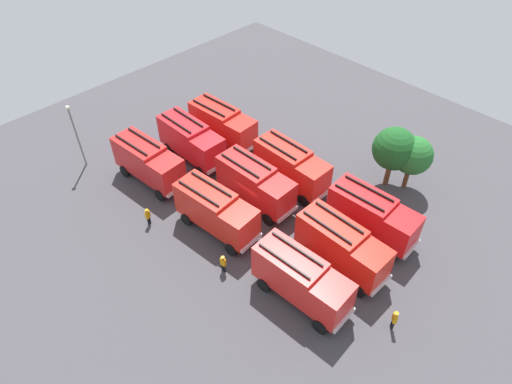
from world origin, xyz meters
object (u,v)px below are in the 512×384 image
at_px(fire_truck_4, 255,183).
at_px(traffic_cone_0, 295,255).
at_px(firefighter_3, 394,320).
at_px(fire_truck_0, 148,161).
at_px(fire_truck_8, 372,215).
at_px(fire_truck_2, 301,278).
at_px(fire_truck_5, 342,245).
at_px(fire_truck_3, 191,140).
at_px(fire_truck_6, 222,124).
at_px(firefighter_4, 148,216).
at_px(firefighter_1, 223,263).
at_px(fire_truck_7, 291,165).
at_px(tree_1, 413,155).
at_px(lamppost, 75,131).
at_px(tree_0, 394,149).
at_px(firefighter_0, 393,217).
at_px(fire_truck_1, 216,210).
at_px(firefighter_2, 356,242).

distance_m(fire_truck_4, traffic_cone_0, 7.15).
height_order(firefighter_3, traffic_cone_0, firefighter_3).
bearing_deg(firefighter_3, fire_truck_0, -36.26).
bearing_deg(fire_truck_8, fire_truck_2, -92.55).
xyz_separation_m(fire_truck_4, traffic_cone_0, (6.54, -2.25, -1.80)).
bearing_deg(fire_truck_0, fire_truck_5, 9.21).
bearing_deg(fire_truck_0, traffic_cone_0, 4.75).
bearing_deg(fire_truck_3, fire_truck_6, 88.38).
relative_size(firefighter_4, traffic_cone_0, 2.30).
xyz_separation_m(fire_truck_5, firefighter_4, (-13.50, -7.65, -1.25)).
bearing_deg(firefighter_4, firefighter_1, -16.98).
relative_size(fire_truck_7, tree_1, 1.39).
distance_m(fire_truck_6, lamppost, 13.40).
distance_m(fire_truck_3, firefighter_4, 9.16).
bearing_deg(tree_0, firefighter_4, -121.24).
bearing_deg(firefighter_0, fire_truck_0, 7.34).
bearing_deg(tree_0, lamppost, -140.47).
distance_m(fire_truck_5, traffic_cone_0, 3.76).
relative_size(fire_truck_6, firefighter_0, 4.32).
distance_m(fire_truck_1, fire_truck_8, 12.14).
relative_size(fire_truck_4, fire_truck_8, 0.99).
bearing_deg(firefighter_4, fire_truck_4, 37.14).
xyz_separation_m(fire_truck_6, traffic_cone_0, (14.89, -6.07, -1.80)).
relative_size(fire_truck_6, tree_1, 1.42).
bearing_deg(tree_0, fire_truck_3, -146.65).
xyz_separation_m(fire_truck_5, firefighter_1, (-5.63, -6.54, -1.25)).
relative_size(fire_truck_1, firefighter_0, 4.35).
height_order(fire_truck_6, firefighter_4, fire_truck_6).
xyz_separation_m(fire_truck_4, fire_truck_7, (0.63, 3.80, 0.00)).
distance_m(fire_truck_8, firefighter_0, 2.52).
xyz_separation_m(fire_truck_5, fire_truck_7, (-8.63, 4.18, 0.00)).
bearing_deg(firefighter_0, fire_truck_5, 62.08).
distance_m(firefighter_4, traffic_cone_0, 12.24).
distance_m(fire_truck_1, firefighter_4, 5.77).
xyz_separation_m(traffic_cone_0, lamppost, (-21.38, -5.53, 3.43)).
height_order(fire_truck_7, firefighter_1, fire_truck_7).
height_order(fire_truck_0, firefighter_3, fire_truck_0).
bearing_deg(fire_truck_4, fire_truck_5, -3.56).
bearing_deg(firefighter_2, tree_0, -105.28).
xyz_separation_m(fire_truck_2, fire_truck_3, (-17.56, 4.65, 0.00)).
height_order(fire_truck_6, firefighter_1, fire_truck_6).
distance_m(fire_truck_4, firefighter_2, 9.55).
bearing_deg(fire_truck_6, firefighter_3, -17.78).
bearing_deg(fire_truck_5, fire_truck_2, -91.71).
bearing_deg(firefighter_0, fire_truck_1, 24.23).
height_order(fire_truck_4, fire_truck_5, same).
bearing_deg(traffic_cone_0, fire_truck_7, 134.31).
bearing_deg(fire_truck_6, fire_truck_4, -28.08).
distance_m(fire_truck_8, traffic_cone_0, 6.78).
xyz_separation_m(fire_truck_7, firefighter_2, (8.70, -2.17, -1.24)).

